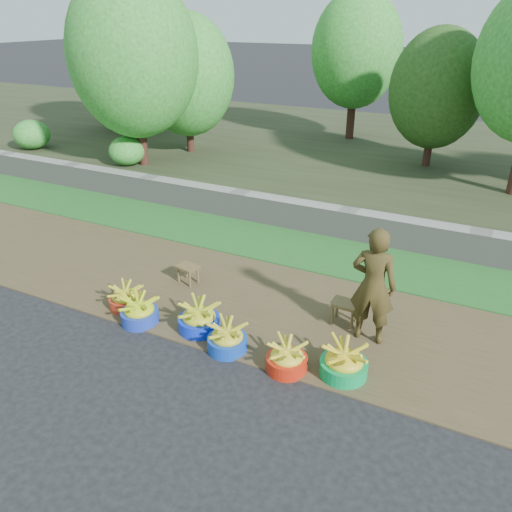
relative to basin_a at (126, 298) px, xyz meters
The scene contains 15 objects.
ground_plane 2.09m from the basin_a, 10.25° to the right, with size 120.00×120.00×0.00m, color black.
dirt_shoulder 2.23m from the basin_a, 23.27° to the left, with size 80.00×2.50×0.02m, color #4D3E27.
grass_verge 3.54m from the basin_a, 54.61° to the left, with size 80.00×1.50×0.04m, color #246424.
retaining_wall 4.26m from the basin_a, 61.25° to the left, with size 80.00×0.35×0.55m, color gray.
earth_bank 8.87m from the basin_a, 76.66° to the left, with size 80.00×10.00×0.50m, color #2F361F.
vegetation 8.34m from the basin_a, 60.78° to the left, with size 35.66×8.07×4.19m.
basin_a is the anchor object (origin of this frame).
basin_b 0.45m from the basin_a, 27.16° to the right, with size 0.50×0.50×0.38m.
basin_c 1.22m from the basin_a, ahead, with size 0.55×0.55×0.41m.
basin_d 1.76m from the basin_a, ahead, with size 0.50×0.50×0.37m.
basin_e 2.57m from the basin_a, ahead, with size 0.49×0.49×0.36m.
basin_f 3.18m from the basin_a, ahead, with size 0.55×0.55×0.41m.
stool_left 1.06m from the basin_a, 68.17° to the left, with size 0.36×0.31×0.28m.
stool_right 3.03m from the basin_a, 18.88° to the left, with size 0.36×0.28×0.31m.
vendor_woman 3.39m from the basin_a, 13.51° to the left, with size 0.55×0.36×1.52m, color black.
Camera 1 is at (2.26, -4.18, 3.76)m, focal length 35.00 mm.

